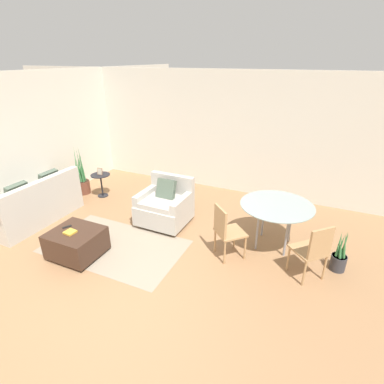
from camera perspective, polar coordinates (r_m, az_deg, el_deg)
name	(u,v)px	position (r m, az deg, el deg)	size (l,w,h in m)	color
ground_plane	(117,287)	(4.57, -14.01, -17.10)	(20.00, 20.00, 0.00)	#936B47
wall_back	(217,132)	(7.13, 4.76, 11.28)	(12.00, 0.06, 2.75)	beige
wall_left	(29,143)	(7.04, -28.57, 8.26)	(0.06, 12.00, 2.75)	beige
area_rug	(115,246)	(5.40, -14.43, -9.94)	(2.33, 1.40, 0.01)	gray
couch	(35,206)	(6.62, -27.78, -2.37)	(0.85, 1.77, 0.91)	#B2ADA3
armchair	(165,206)	(5.79, -5.14, -2.65)	(0.92, 0.85, 0.89)	#B2ADA3
ottoman	(77,242)	(5.24, -21.14, -8.92)	(0.78, 0.71, 0.45)	#382319
book_stack	(70,232)	(5.12, -22.20, -7.09)	(0.17, 0.17, 0.03)	gold
tv_remote_primary	(67,227)	(5.31, -22.72, -6.12)	(0.10, 0.15, 0.01)	black
potted_plant	(82,182)	(7.52, -20.18, 1.81)	(0.32, 0.32, 1.18)	brown
side_table	(101,181)	(7.18, -16.93, 2.03)	(0.43, 0.43, 0.53)	black
picture_frame	(100,171)	(7.10, -17.15, 3.77)	(0.14, 0.06, 0.16)	#8C6647
dining_table	(276,209)	(5.10, 15.80, -3.16)	(1.20, 1.20, 0.78)	#8C9E99
dining_chair_near_left	(226,229)	(4.75, 6.44, -6.99)	(0.59, 0.59, 0.90)	tan
dining_chair_near_right	(314,249)	(4.60, 22.17, -10.00)	(0.59, 0.59, 0.90)	tan
potted_plant_small	(339,258)	(5.12, 26.24, -11.19)	(0.23, 0.23, 0.71)	#333338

